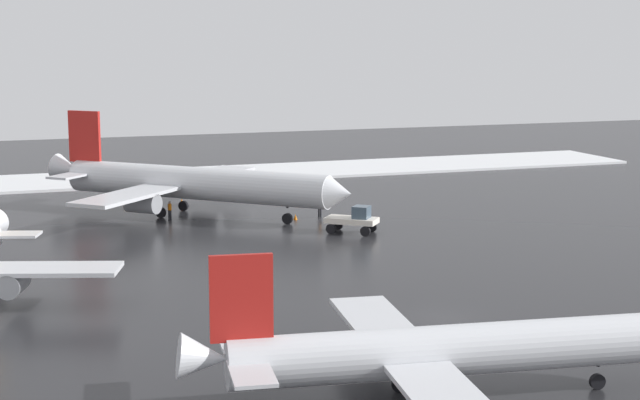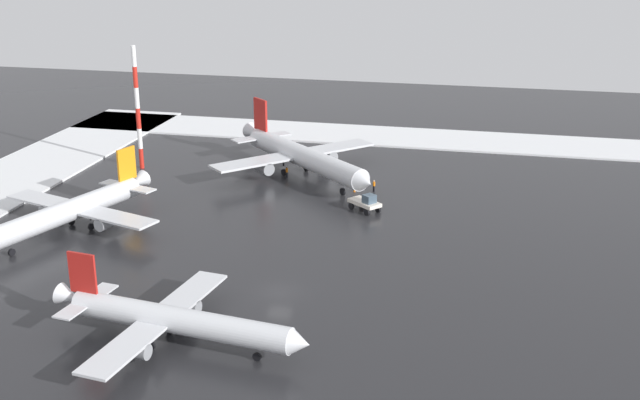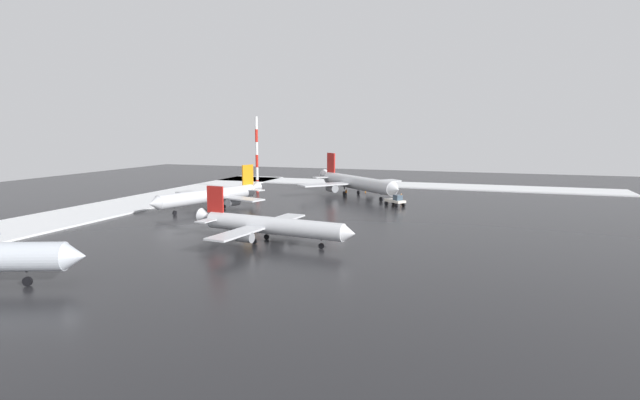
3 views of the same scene
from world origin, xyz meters
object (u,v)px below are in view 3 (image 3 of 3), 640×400
at_px(pushback_tug, 396,200).
at_px(antenna_mast, 257,155).
at_px(airplane_foreground_jet, 356,183).
at_px(ground_crew_beside_wing, 346,192).
at_px(traffic_cone_near_nose, 365,191).
at_px(ground_crew_near_tug, 401,197).
at_px(traffic_cone_mid_line, 389,199).
at_px(airplane_parked_portside, 211,196).
at_px(airplane_distant_tail, 269,225).

bearing_deg(pushback_tug, antenna_mast, -158.67).
height_order(airplane_foreground_jet, antenna_mast, antenna_mast).
distance_m(ground_crew_beside_wing, traffic_cone_near_nose, 8.74).
xyz_separation_m(ground_crew_beside_wing, traffic_cone_near_nose, (-8.26, 2.78, -0.70)).
relative_size(ground_crew_near_tug, antenna_mast, 0.09).
height_order(antenna_mast, traffic_cone_near_nose, antenna_mast).
distance_m(airplane_foreground_jet, ground_crew_near_tug, 13.03).
xyz_separation_m(airplane_foreground_jet, traffic_cone_mid_line, (5.45, 9.18, -3.01)).
height_order(airplane_foreground_jet, traffic_cone_mid_line, airplane_foreground_jet).
height_order(ground_crew_beside_wing, ground_crew_near_tug, same).
distance_m(airplane_parked_portside, traffic_cone_mid_line, 39.74).
relative_size(airplane_foreground_jet, airplane_parked_portside, 0.97).
distance_m(airplane_parked_portside, pushback_tug, 38.29).
bearing_deg(pushback_tug, traffic_cone_mid_line, 149.93).
relative_size(airplane_parked_portside, pushback_tug, 5.59).
distance_m(ground_crew_beside_wing, traffic_cone_mid_line, 12.21).
xyz_separation_m(antenna_mast, traffic_cone_near_nose, (-8.54, 26.53, -9.40)).
bearing_deg(airplane_parked_portside, airplane_distant_tail, 62.93).
bearing_deg(traffic_cone_mid_line, airplane_foreground_jet, -120.67).
bearing_deg(airplane_foreground_jet, ground_crew_near_tug, 21.29).
relative_size(airplane_distant_tail, traffic_cone_near_nose, 47.18).
relative_size(ground_crew_beside_wing, ground_crew_near_tug, 1.00).
height_order(airplane_distant_tail, traffic_cone_near_nose, airplane_distant_tail).
height_order(airplane_foreground_jet, traffic_cone_near_nose, airplane_foreground_jet).
height_order(ground_crew_near_tug, traffic_cone_near_nose, ground_crew_near_tug).
bearing_deg(airplane_foreground_jet, traffic_cone_near_nose, 128.06).
bearing_deg(airplane_distant_tail, airplane_foreground_jet, 98.98).
height_order(antenna_mast, traffic_cone_mid_line, antenna_mast).
distance_m(pushback_tug, traffic_cone_mid_line, 8.50).
height_order(pushback_tug, ground_crew_beside_wing, pushback_tug).
relative_size(airplane_foreground_jet, traffic_cone_near_nose, 48.77).
height_order(airplane_foreground_jet, ground_crew_near_tug, airplane_foreground_jet).
xyz_separation_m(airplane_foreground_jet, airplane_distant_tail, (53.08, 1.27, -0.74)).
relative_size(pushback_tug, ground_crew_beside_wing, 2.90).
bearing_deg(antenna_mast, airplane_parked_portside, 6.63).
relative_size(airplane_parked_portside, antenna_mast, 1.43).
relative_size(pushback_tug, traffic_cone_mid_line, 9.02).
relative_size(antenna_mast, traffic_cone_near_nose, 35.20).
xyz_separation_m(pushback_tug, ground_crew_beside_wing, (-12.38, -14.36, -0.31)).
xyz_separation_m(pushback_tug, traffic_cone_near_nose, (-20.64, -11.58, -1.01)).
bearing_deg(ground_crew_beside_wing, pushback_tug, -86.63).
bearing_deg(traffic_cone_near_nose, ground_crew_beside_wing, -18.58).
height_order(airplane_distant_tail, antenna_mast, antenna_mast).
distance_m(airplane_foreground_jet, ground_crew_beside_wing, 3.30).
relative_size(ground_crew_beside_wing, traffic_cone_mid_line, 3.11).
bearing_deg(airplane_parked_portside, traffic_cone_mid_line, 144.59).
height_order(airplane_foreground_jet, ground_crew_beside_wing, airplane_foreground_jet).
bearing_deg(airplane_parked_portside, antenna_mast, -155.38).
height_order(pushback_tug, traffic_cone_near_nose, pushback_tug).
bearing_deg(traffic_cone_mid_line, ground_crew_near_tug, 104.48).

